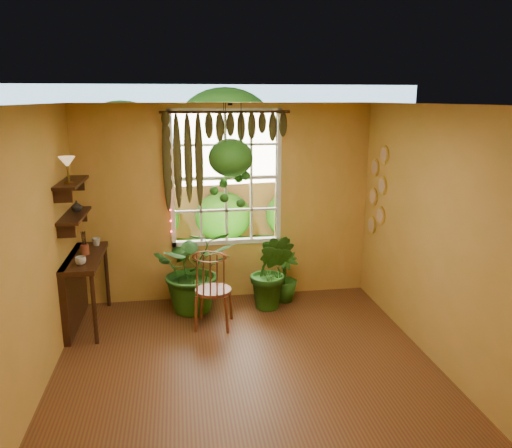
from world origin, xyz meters
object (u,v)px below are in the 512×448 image
(counter_ledge, at_px, (78,283))
(potted_plant_mid, at_px, (272,271))
(hanging_basket, at_px, (231,164))
(windsor_chair, at_px, (213,301))
(potted_plant_left, at_px, (195,269))

(counter_ledge, distance_m, potted_plant_mid, 2.45)
(counter_ledge, relative_size, hanging_basket, 0.89)
(windsor_chair, xyz_separation_m, potted_plant_left, (-0.20, 0.55, 0.23))
(hanging_basket, bearing_deg, counter_ledge, -167.14)
(counter_ledge, height_order, potted_plant_left, potted_plant_left)
(potted_plant_mid, bearing_deg, counter_ledge, -177.28)
(windsor_chair, bearing_deg, potted_plant_left, 123.25)
(potted_plant_mid, xyz_separation_m, hanging_basket, (-0.49, 0.33, 1.40))
(potted_plant_mid, bearing_deg, windsor_chair, -151.73)
(windsor_chair, height_order, potted_plant_mid, windsor_chair)
(potted_plant_left, bearing_deg, potted_plant_mid, -6.26)
(windsor_chair, bearing_deg, counter_ledge, -177.64)
(potted_plant_left, xyz_separation_m, hanging_basket, (0.52, 0.22, 1.35))
(windsor_chair, xyz_separation_m, hanging_basket, (0.32, 0.77, 1.58))
(potted_plant_left, height_order, hanging_basket, hanging_basket)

